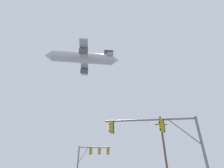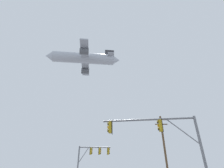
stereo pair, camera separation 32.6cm
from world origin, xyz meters
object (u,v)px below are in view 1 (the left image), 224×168
signal_pole_far (91,158)px  airplane (83,58)px  utility_pole (165,152)px  signal_pole_near (165,136)px

signal_pole_far → airplane: size_ratio=0.30×
airplane → utility_pole: bearing=-46.8°
signal_pole_near → signal_pole_far: bearing=117.2°
signal_pole_far → airplane: 33.29m
utility_pole → airplane: 36.60m
signal_pole_far → utility_pole: size_ratio=0.62×
signal_pole_far → airplane: airplane is taller
signal_pole_near → signal_pole_far: (-6.82, 13.30, 0.26)m
signal_pole_near → utility_pole: (3.31, 11.61, 0.82)m
signal_pole_near → airplane: airplane is taller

